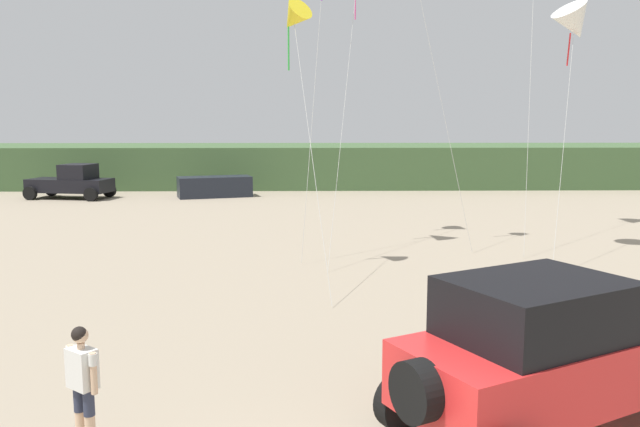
{
  "coord_description": "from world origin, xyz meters",
  "views": [
    {
      "loc": [
        -0.63,
        -5.81,
        4.33
      ],
      "look_at": [
        -0.44,
        3.39,
        3.0
      ],
      "focal_mm": 35.53,
      "sensor_mm": 36.0,
      "label": 1
    }
  ],
  "objects_px": {
    "person_watching": "(83,379)",
    "distant_sedan": "(215,187)",
    "kite_purple_stunt": "(294,19)",
    "distant_pickup": "(72,182)",
    "kite_green_box": "(575,23)",
    "jeep": "(549,352)"
  },
  "relations": [
    {
      "from": "person_watching",
      "to": "distant_sedan",
      "type": "distance_m",
      "value": 29.02
    },
    {
      "from": "distant_sedan",
      "to": "kite_purple_stunt",
      "type": "height_order",
      "value": "kite_purple_stunt"
    },
    {
      "from": "distant_pickup",
      "to": "kite_green_box",
      "type": "height_order",
      "value": "kite_green_box"
    },
    {
      "from": "jeep",
      "to": "distant_sedan",
      "type": "height_order",
      "value": "jeep"
    },
    {
      "from": "jeep",
      "to": "person_watching",
      "type": "height_order",
      "value": "jeep"
    },
    {
      "from": "distant_sedan",
      "to": "kite_green_box",
      "type": "distance_m",
      "value": 22.31
    },
    {
      "from": "distant_pickup",
      "to": "kite_green_box",
      "type": "bearing_deg",
      "value": -34.0
    },
    {
      "from": "person_watching",
      "to": "distant_pickup",
      "type": "xyz_separation_m",
      "value": [
        -10.48,
        28.31,
        0.0
      ]
    },
    {
      "from": "jeep",
      "to": "kite_green_box",
      "type": "bearing_deg",
      "value": 67.12
    },
    {
      "from": "jeep",
      "to": "person_watching",
      "type": "distance_m",
      "value": 6.33
    },
    {
      "from": "jeep",
      "to": "kite_purple_stunt",
      "type": "distance_m",
      "value": 12.71
    },
    {
      "from": "distant_pickup",
      "to": "distant_sedan",
      "type": "xyz_separation_m",
      "value": [
        8.05,
        0.61,
        -0.34
      ]
    },
    {
      "from": "distant_sedan",
      "to": "kite_purple_stunt",
      "type": "distance_m",
      "value": 20.04
    },
    {
      "from": "person_watching",
      "to": "kite_purple_stunt",
      "type": "xyz_separation_m",
      "value": [
        2.62,
        10.71,
        6.35
      ]
    },
    {
      "from": "jeep",
      "to": "distant_pickup",
      "type": "relative_size",
      "value": 1.03
    },
    {
      "from": "distant_sedan",
      "to": "kite_green_box",
      "type": "bearing_deg",
      "value": -64.8
    },
    {
      "from": "distant_sedan",
      "to": "person_watching",
      "type": "bearing_deg",
      "value": -102.32
    },
    {
      "from": "kite_green_box",
      "to": "jeep",
      "type": "bearing_deg",
      "value": -112.88
    },
    {
      "from": "person_watching",
      "to": "kite_purple_stunt",
      "type": "height_order",
      "value": "kite_purple_stunt"
    },
    {
      "from": "person_watching",
      "to": "kite_green_box",
      "type": "bearing_deg",
      "value": 48.23
    },
    {
      "from": "kite_green_box",
      "to": "distant_sedan",
      "type": "bearing_deg",
      "value": 132.32
    },
    {
      "from": "distant_pickup",
      "to": "distant_sedan",
      "type": "relative_size",
      "value": 1.16
    }
  ]
}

